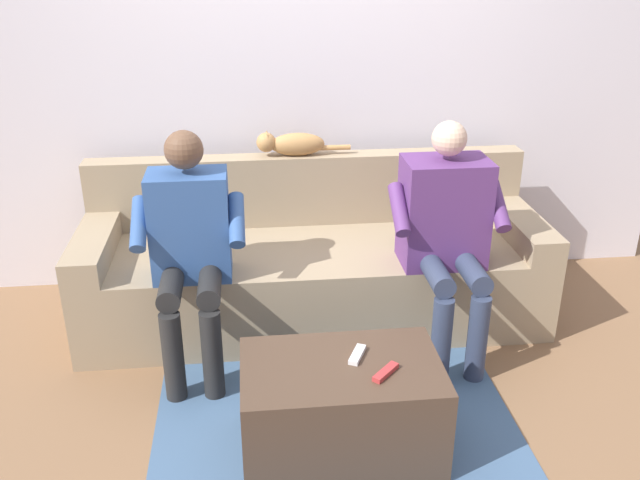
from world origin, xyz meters
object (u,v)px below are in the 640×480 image
person_left_seated (446,225)px  remote_red (386,372)px  person_right_seated (190,240)px  remote_white (357,355)px  couch (313,267)px  cat_on_backrest (291,144)px  coffee_table (341,407)px

person_left_seated → remote_red: (0.47, 0.86, -0.25)m
remote_red → person_right_seated: bearing=-92.5°
remote_white → remote_red: bearing=59.0°
couch → remote_white: couch is taller
person_left_seated → remote_white: size_ratio=8.79×
remote_white → cat_on_backrest: bearing=-148.4°
cat_on_backrest → remote_white: size_ratio=3.94×
coffee_table → cat_on_backrest: bearing=-86.4°
cat_on_backrest → remote_red: bearing=99.4°
coffee_table → remote_red: size_ratio=5.72×
person_right_seated → cat_on_backrest: bearing=-127.2°
coffee_table → remote_white: (-0.07, -0.05, 0.22)m
cat_on_backrest → coffee_table: bearing=93.6°
person_left_seated → remote_white: bearing=52.1°
person_right_seated → remote_red: 1.18m
couch → person_left_seated: (-0.64, 0.39, 0.39)m
cat_on_backrest → remote_red: cat_on_backrest is taller
cat_on_backrest → remote_red: 1.65m
coffee_table → remote_white: remote_white is taller
couch → person_left_seated: 0.84m
couch → remote_red: 1.27m
remote_red → remote_white: 0.16m
person_right_seated → remote_white: bearing=135.5°
cat_on_backrest → remote_white: 1.51m
person_left_seated → cat_on_backrest: (0.73, -0.69, 0.25)m
couch → person_right_seated: size_ratio=2.12×
coffee_table → person_right_seated: person_right_seated is taller
remote_red → coffee_table: bearing=-72.9°
person_right_seated → remote_white: 1.03m
coffee_table → remote_red: (-0.16, 0.08, 0.22)m
person_left_seated → remote_red: bearing=61.2°
person_right_seated → remote_white: size_ratio=8.75×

